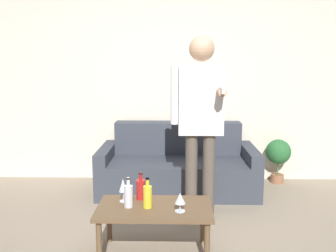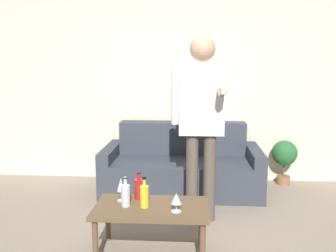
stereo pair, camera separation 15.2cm
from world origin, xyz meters
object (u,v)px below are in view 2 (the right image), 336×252
object	(u,v)px
couch	(182,167)
person_standing_front	(201,114)
coffee_table	(151,212)
bottle_orange	(144,196)

from	to	relation	value
couch	person_standing_front	xyz separation A→B (m)	(0.20, -0.87, 0.77)
coffee_table	person_standing_front	size ratio (longest dim) A/B	0.51
coffee_table	person_standing_front	bearing A→B (deg)	60.09
couch	person_standing_front	bearing A→B (deg)	-76.87
person_standing_front	coffee_table	bearing A→B (deg)	-119.91
coffee_table	person_standing_front	world-z (taller)	person_standing_front
couch	coffee_table	bearing A→B (deg)	-96.98
bottle_orange	person_standing_front	bearing A→B (deg)	57.72
couch	bottle_orange	size ratio (longest dim) A/B	7.70
bottle_orange	couch	bearing A→B (deg)	81.28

